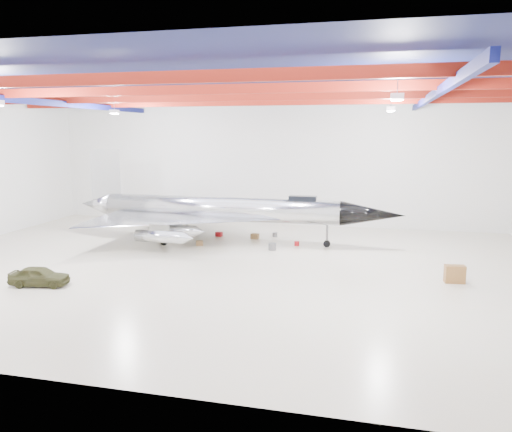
# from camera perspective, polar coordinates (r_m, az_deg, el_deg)

# --- Properties ---
(floor) EXTENTS (40.00, 40.00, 0.00)m
(floor) POSITION_cam_1_polar(r_m,az_deg,el_deg) (31.07, -4.28, -5.75)
(floor) COLOR beige
(floor) RESTS_ON ground
(wall_back) EXTENTS (40.00, 0.00, 40.00)m
(wall_back) POSITION_cam_1_polar(r_m,az_deg,el_deg) (44.54, 1.60, 6.13)
(wall_back) COLOR silver
(wall_back) RESTS_ON floor
(ceiling) EXTENTS (40.00, 40.00, 0.00)m
(ceiling) POSITION_cam_1_polar(r_m,az_deg,el_deg) (30.08, -4.56, 14.89)
(ceiling) COLOR #0A0F38
(ceiling) RESTS_ON wall_back
(ceiling_structure) EXTENTS (39.50, 29.50, 1.08)m
(ceiling_structure) POSITION_cam_1_polar(r_m,az_deg,el_deg) (30.03, -4.54, 13.61)
(ceiling_structure) COLOR maroon
(ceiling_structure) RESTS_ON ceiling
(jet_aircraft) EXTENTS (25.05, 14.32, 6.84)m
(jet_aircraft) POSITION_cam_1_polar(r_m,az_deg,el_deg) (37.54, -4.23, 0.44)
(jet_aircraft) COLOR silver
(jet_aircraft) RESTS_ON floor
(jeep) EXTENTS (3.33, 1.82, 1.07)m
(jeep) POSITION_cam_1_polar(r_m,az_deg,el_deg) (29.48, -23.52, -6.31)
(jeep) COLOR #3B3C1E
(jeep) RESTS_ON floor
(desk) EXTENTS (1.13, 0.66, 0.98)m
(desk) POSITION_cam_1_polar(r_m,az_deg,el_deg) (29.67, 21.76, -6.18)
(desk) COLOR brown
(desk) RESTS_ON floor
(crate_ply) EXTENTS (0.56, 0.49, 0.34)m
(crate_ply) POSITION_cam_1_polar(r_m,az_deg,el_deg) (38.64, -10.73, -2.57)
(crate_ply) COLOR olive
(crate_ply) RESTS_ON floor
(toolbox_red) EXTENTS (0.55, 0.47, 0.34)m
(toolbox_red) POSITION_cam_1_polar(r_m,az_deg,el_deg) (39.74, -4.25, -2.08)
(toolbox_red) COLOR #A11016
(toolbox_red) RESTS_ON floor
(engine_drum) EXTENTS (0.70, 0.70, 0.49)m
(engine_drum) POSITION_cam_1_polar(r_m,az_deg,el_deg) (35.07, 1.87, -3.52)
(engine_drum) COLOR #59595B
(engine_drum) RESTS_ON floor
(parts_bin) EXTENTS (0.66, 0.57, 0.40)m
(parts_bin) POSITION_cam_1_polar(r_m,az_deg,el_deg) (38.72, -0.13, -2.33)
(parts_bin) COLOR olive
(parts_bin) RESTS_ON floor
(crate_small) EXTENTS (0.42, 0.34, 0.28)m
(crate_small) POSITION_cam_1_polar(r_m,az_deg,el_deg) (41.20, -8.21, -1.78)
(crate_small) COLOR #59595B
(crate_small) RESTS_ON floor
(tool_chest) EXTENTS (0.41, 0.41, 0.33)m
(tool_chest) POSITION_cam_1_polar(r_m,az_deg,el_deg) (36.52, 4.68, -3.15)
(tool_chest) COLOR #A11016
(tool_chest) RESTS_ON floor
(oil_barrel) EXTENTS (0.61, 0.55, 0.35)m
(oil_barrel) POSITION_cam_1_polar(r_m,az_deg,el_deg) (36.72, -6.48, -3.09)
(oil_barrel) COLOR olive
(oil_barrel) RESTS_ON floor
(spares_box) EXTENTS (0.39, 0.39, 0.34)m
(spares_box) POSITION_cam_1_polar(r_m,az_deg,el_deg) (39.51, 2.17, -2.14)
(spares_box) COLOR #59595B
(spares_box) RESTS_ON floor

